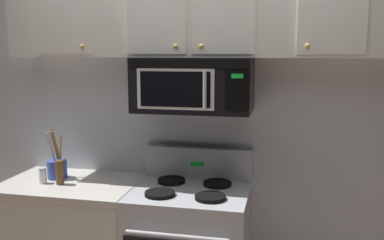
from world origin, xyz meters
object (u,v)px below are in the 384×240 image
at_px(over_range_microwave, 194,85).
at_px(utensil_crock_blue, 57,167).
at_px(salt_shaker, 43,176).
at_px(pepper_mill, 60,172).

height_order(over_range_microwave, utensil_crock_blue, over_range_microwave).
bearing_deg(utensil_crock_blue, over_range_microwave, 3.22).
xyz_separation_m(utensil_crock_blue, salt_shaker, (-0.03, -0.13, -0.03)).
height_order(over_range_microwave, pepper_mill, over_range_microwave).
distance_m(utensil_crock_blue, pepper_mill, 0.16).
xyz_separation_m(utensil_crock_blue, pepper_mill, (0.09, -0.13, 0.00)).
xyz_separation_m(over_range_microwave, utensil_crock_blue, (-0.98, -0.05, -0.60)).
bearing_deg(over_range_microwave, utensil_crock_blue, -176.78).
bearing_deg(over_range_microwave, salt_shaker, -169.39).
relative_size(utensil_crock_blue, pepper_mill, 2.17).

